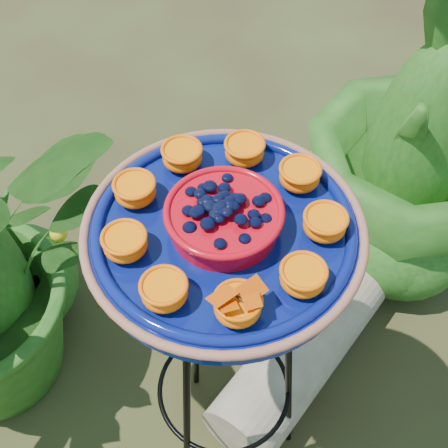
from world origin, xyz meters
The scene contains 4 objects.
tripod_stand centered at (-0.06, 0.11, 0.52)m, with size 0.37×0.37×0.85m.
feeder_dish centered at (-0.06, 0.11, 0.89)m, with size 0.52×0.52×0.10m.
driftwood_log centered at (0.19, 0.24, 0.10)m, with size 0.20×0.20×0.60m, color tan.
shrub_back_right centered at (0.63, 0.61, 0.56)m, with size 0.63×0.63×1.12m, color #1B4612.
Camera 1 is at (-0.21, -0.48, 1.66)m, focal length 50.00 mm.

